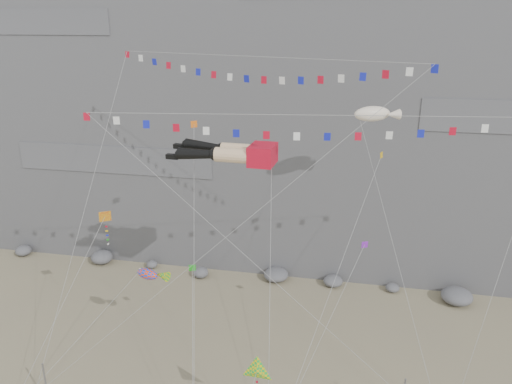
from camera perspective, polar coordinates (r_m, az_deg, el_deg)
cliff at (r=61.95m, az=4.93°, el=17.94°), size 80.00×28.00×50.00m
talus_boulders at (r=53.61m, az=2.30°, el=-9.45°), size 60.00×3.00×1.20m
legs_kite at (r=36.37m, az=-2.66°, el=4.50°), size 9.86×13.52×20.94m
flag_banner_upper at (r=38.47m, az=-0.15°, el=15.17°), size 26.60×16.13×29.90m
flag_banner_lower at (r=34.14m, az=6.53°, el=8.68°), size 30.90×7.74×23.14m
harlequin_kite at (r=39.32m, az=-16.90°, el=-2.76°), size 5.55×8.64×15.02m
fish_windsock at (r=39.94m, az=-12.33°, el=-9.17°), size 9.17×7.77×12.60m
delta_kite at (r=32.72m, az=0.08°, el=-19.86°), size 2.48×4.88×7.57m
blimp_windsock at (r=42.09m, az=13.15°, el=8.64°), size 8.03×15.79×24.44m
small_kite_a at (r=39.86m, az=-7.11°, el=7.07°), size 4.77×15.61×24.00m
small_kite_b at (r=38.20m, az=12.17°, el=-6.23°), size 5.92×10.57×15.25m
small_kite_c at (r=38.26m, az=-7.30°, el=-8.84°), size 3.07×9.03×12.18m
small_kite_d at (r=39.07m, az=13.84°, el=3.28°), size 6.72×14.79×22.56m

